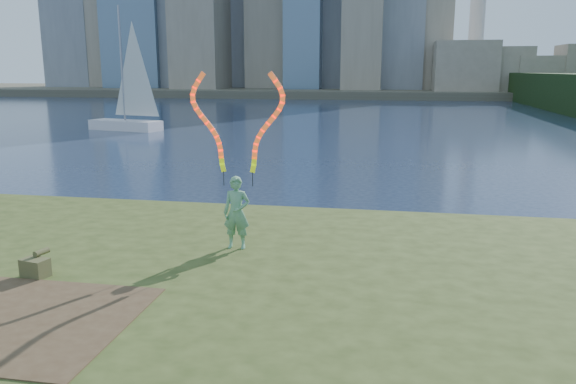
# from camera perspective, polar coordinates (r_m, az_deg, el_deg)

# --- Properties ---
(ground) EXTENTS (320.00, 320.00, 0.00)m
(ground) POSITION_cam_1_polar(r_m,az_deg,el_deg) (11.43, -6.02, -10.59)
(ground) COLOR #192640
(ground) RESTS_ON ground
(grassy_knoll) EXTENTS (20.00, 18.00, 0.80)m
(grassy_knoll) POSITION_cam_1_polar(r_m,az_deg,el_deg) (9.31, -10.14, -14.00)
(grassy_knoll) COLOR #334117
(grassy_knoll) RESTS_ON ground
(dirt_patch) EXTENTS (3.20, 3.00, 0.02)m
(dirt_patch) POSITION_cam_1_polar(r_m,az_deg,el_deg) (9.38, -25.24, -11.67)
(dirt_patch) COLOR #47331E
(dirt_patch) RESTS_ON grassy_knoll
(far_shore) EXTENTS (320.00, 40.00, 1.20)m
(far_shore) POSITION_cam_1_polar(r_m,az_deg,el_deg) (105.20, 8.82, 10.09)
(far_shore) COLOR #514C3B
(far_shore) RESTS_ON ground
(woman_with_ribbons) EXTENTS (2.00, 0.38, 3.91)m
(woman_with_ribbons) POSITION_cam_1_polar(r_m,az_deg,el_deg) (11.48, -5.23, 1.22)
(woman_with_ribbons) COLOR #1B7E35
(woman_with_ribbons) RESTS_ON grassy_knoll
(canvas_bag) EXTENTS (0.52, 0.59, 0.44)m
(canvas_bag) POSITION_cam_1_polar(r_m,az_deg,el_deg) (11.11, -24.25, -6.93)
(canvas_bag) COLOR #443C23
(canvas_bag) RESTS_ON grassy_knoll
(sailboat) EXTENTS (6.00, 3.12, 9.03)m
(sailboat) POSITION_cam_1_polar(r_m,az_deg,el_deg) (43.76, -15.97, 8.08)
(sailboat) COLOR white
(sailboat) RESTS_ON ground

